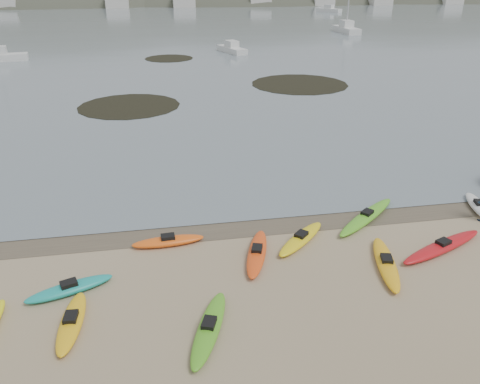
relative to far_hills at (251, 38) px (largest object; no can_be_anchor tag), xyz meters
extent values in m
plane|color=tan|center=(-39.38, -193.97, 15.93)|extent=(600.00, 600.00, 0.00)
plane|color=brown|center=(-39.38, -194.27, 15.93)|extent=(60.00, 60.00, 0.00)
ellipsoid|color=teal|center=(-46.17, -197.98, 16.10)|extent=(3.09, 1.72, 0.34)
ellipsoid|color=#F74D15|center=(-39.22, -196.89, 16.10)|extent=(1.76, 3.59, 0.34)
ellipsoid|color=#FF6116|center=(-42.64, -195.36, 16.10)|extent=(3.02, 0.89, 0.34)
ellipsoid|color=yellow|center=(-37.18, -196.13, 16.10)|extent=(2.90, 2.86, 0.34)
ellipsoid|color=white|center=(-28.03, -194.77, 16.10)|extent=(1.51, 3.11, 0.34)
ellipsoid|color=red|center=(-31.72, -197.73, 16.10)|extent=(4.60, 2.43, 0.34)
ellipsoid|color=#58B223|center=(-41.58, -200.85, 16.10)|extent=(1.90, 3.64, 0.34)
ellipsoid|color=#5DBF26|center=(-33.67, -194.77, 16.10)|extent=(4.13, 3.56, 0.34)
ellipsoid|color=yellow|center=(-45.84, -199.81, 16.10)|extent=(0.90, 3.09, 0.34)
ellipsoid|color=yellow|center=(-34.52, -198.46, 16.10)|extent=(1.65, 3.82, 0.34)
cylinder|color=black|center=(-45.04, -172.48, 15.96)|extent=(8.49, 8.49, 0.04)
cylinder|color=black|center=(-28.43, -166.74, 15.96)|extent=(9.69, 9.69, 0.04)
cylinder|color=black|center=(-40.78, -148.73, 15.96)|extent=(6.26, 6.26, 0.04)
cube|color=silver|center=(-31.87, -145.21, 16.36)|extent=(3.62, 6.45, 0.87)
cube|color=silver|center=(-6.98, -125.21, 16.52)|extent=(2.58, 8.54, 1.19)
cube|color=silver|center=(7.63, -75.47, 16.46)|extent=(6.19, 7.32, 1.06)
ellipsoid|color=#384235|center=(-84.38, 1.03, -2.07)|extent=(220.00, 120.00, 80.00)
ellipsoid|color=#384235|center=(-4.38, -3.97, 0.63)|extent=(200.00, 110.00, 68.00)
ellipsoid|color=#384235|center=(80.62, 6.03, -1.17)|extent=(230.00, 130.00, 76.00)
cube|color=beige|center=(-81.38, -48.97, 17.93)|extent=(7.00, 5.00, 4.00)
cube|color=beige|center=(-57.38, -48.97, 17.93)|extent=(7.00, 5.00, 4.00)
cube|color=beige|center=(-33.38, -48.97, 17.93)|extent=(7.00, 5.00, 4.00)
cube|color=beige|center=(-9.38, -48.97, 17.93)|extent=(7.00, 5.00, 4.00)
cube|color=beige|center=(14.62, -48.97, 17.93)|extent=(7.00, 5.00, 4.00)
camera|label=1|loc=(-42.63, -212.21, 26.13)|focal=35.00mm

